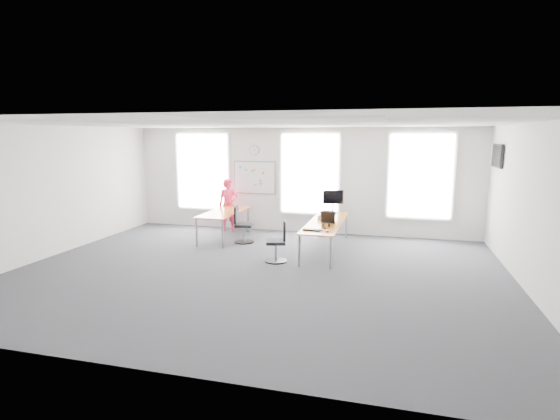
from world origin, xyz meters
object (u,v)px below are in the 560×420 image
(chair_left, at_px, (242,227))
(headphones, at_px, (326,225))
(desk_left, at_px, (224,214))
(monitor, at_px, (333,199))
(person, at_px, (228,205))
(chair_right, at_px, (278,244))
(keyboard, at_px, (312,230))
(desk_right, at_px, (326,224))

(chair_left, bearing_deg, headphones, -120.68)
(desk_left, relative_size, monitor, 3.39)
(chair_left, xyz_separation_m, person, (-0.86, 1.24, 0.35))
(headphones, bearing_deg, chair_right, -163.45)
(keyboard, bearing_deg, headphones, 79.62)
(chair_left, distance_m, headphones, 2.54)
(chair_left, distance_m, monitor, 2.53)
(person, bearing_deg, desk_right, -48.06)
(chair_right, xyz_separation_m, monitor, (0.86, 2.45, 0.68))
(chair_left, bearing_deg, keyboard, -132.41)
(desk_left, height_order, chair_right, chair_right)
(chair_right, xyz_separation_m, headphones, (0.97, 0.57, 0.36))
(desk_right, xyz_separation_m, chair_left, (-2.25, 0.30, -0.25))
(desk_left, relative_size, person, 1.34)
(chair_left, relative_size, monitor, 1.58)
(person, relative_size, keyboard, 3.67)
(chair_right, height_order, person, person)
(chair_left, xyz_separation_m, monitor, (2.24, 0.98, 0.67))
(chair_right, distance_m, keyboard, 0.82)
(chair_right, bearing_deg, person, -156.32)
(chair_right, bearing_deg, keyboard, 82.59)
(person, xyz_separation_m, keyboard, (2.99, -2.61, -0.03))
(chair_left, relative_size, person, 0.63)
(chair_left, height_order, headphones, chair_left)
(desk_right, distance_m, headphones, 0.62)
(person, bearing_deg, headphones, -55.55)
(desk_left, xyz_separation_m, keyboard, (2.72, -1.63, 0.04))
(chair_right, relative_size, person, 0.60)
(desk_left, bearing_deg, chair_left, -23.25)
(desk_right, xyz_separation_m, chair_right, (-0.87, -1.18, -0.27))
(desk_left, relative_size, headphones, 11.82)
(desk_right, height_order, desk_left, desk_left)
(chair_right, distance_m, person, 3.54)
(desk_right, xyz_separation_m, person, (-3.12, 1.54, 0.09))
(desk_right, distance_m, desk_left, 2.91)
(chair_left, bearing_deg, person, 25.30)
(desk_left, distance_m, chair_right, 2.65)
(chair_left, height_order, keyboard, chair_left)
(chair_right, bearing_deg, desk_right, 127.76)
(keyboard, bearing_deg, person, 154.80)
(desk_right, xyz_separation_m, desk_left, (-2.85, 0.56, 0.01))
(keyboard, height_order, headphones, headphones)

